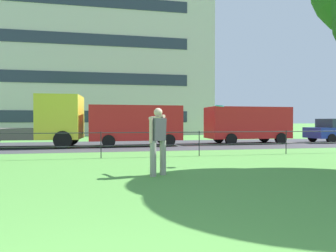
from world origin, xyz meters
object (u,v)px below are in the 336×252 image
at_px(person_thrower, 158,139).
at_px(panel_van_far_right, 248,123).
at_px(frisbee, 220,106).
at_px(flatbed_truck_far_left, 32,124).
at_px(panel_van_center, 136,123).
at_px(apartment_building_background, 40,67).

relative_size(person_thrower, panel_van_far_right, 0.34).
relative_size(frisbee, panel_van_far_right, 0.07).
height_order(frisbee, flatbed_truck_far_left, flatbed_truck_far_left).
bearing_deg(flatbed_truck_far_left, person_thrower, -59.15).
distance_m(frisbee, flatbed_truck_far_left, 10.74).
xyz_separation_m(flatbed_truck_far_left, panel_van_center, (5.47, -0.01, 0.05)).
height_order(person_thrower, apartment_building_background, apartment_building_background).
xyz_separation_m(frisbee, panel_van_far_right, (4.87, 8.05, -0.59)).
xyz_separation_m(panel_van_center, apartment_building_background, (-9.49, 18.66, 6.21)).
distance_m(person_thrower, apartment_building_background, 29.89).
height_order(frisbee, panel_van_far_right, panel_van_far_right).
height_order(person_thrower, flatbed_truck_far_left, flatbed_truck_far_left).
xyz_separation_m(person_thrower, apartment_building_background, (-9.37, 27.62, 6.54)).
bearing_deg(person_thrower, panel_van_far_right, 53.15).
bearing_deg(panel_van_far_right, apartment_building_background, 131.97).
bearing_deg(person_thrower, apartment_building_background, 108.75).
bearing_deg(flatbed_truck_far_left, apartment_building_background, 102.16).
bearing_deg(panel_van_far_right, person_thrower, -126.85).
height_order(flatbed_truck_far_left, panel_van_center, flatbed_truck_far_left).
relative_size(panel_van_far_right, apartment_building_background, 0.14).
xyz_separation_m(person_thrower, frisbee, (2.17, 1.33, 0.93)).
relative_size(panel_van_center, apartment_building_background, 0.14).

